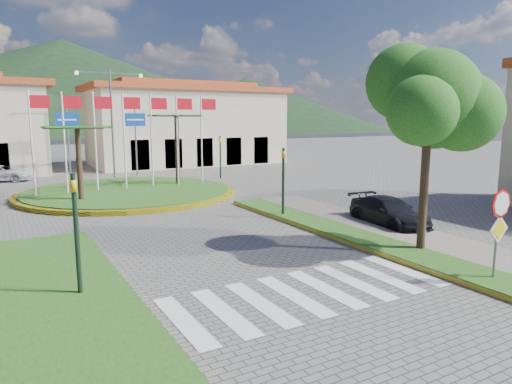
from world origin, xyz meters
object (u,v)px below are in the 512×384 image
car_side_right (389,212)px  white_van (1,173)px  deciduous_tree (429,98)px  stop_sign (499,220)px  car_dark_b (169,161)px  roundabout_island (129,191)px

car_side_right → white_van: bearing=127.3°
deciduous_tree → white_van: deciduous_tree is taller
stop_sign → deciduous_tree: deciduous_tree is taller
deciduous_tree → white_van: (-12.01, 27.25, -4.60)m
stop_sign → car_dark_b: (2.23, 33.28, -1.17)m
roundabout_island → stop_sign: roundabout_island is taller
stop_sign → deciduous_tree: (0.60, 3.04, 3.38)m
stop_sign → car_side_right: size_ratio=0.64×
deciduous_tree → car_side_right: (2.00, 3.39, -4.58)m
deciduous_tree → car_side_right: 6.04m
stop_sign → car_dark_b: bearing=86.2°
white_van → car_dark_b: (13.64, 2.99, 0.05)m
car_dark_b → car_side_right: (0.37, -26.85, -0.02)m
white_van → car_side_right: bearing=-130.7°
roundabout_island → deciduous_tree: size_ratio=1.87×
roundabout_island → car_dark_b: size_ratio=3.35×
white_van → car_dark_b: 13.96m
stop_sign → car_side_right: 7.04m
white_van → car_side_right: size_ratio=1.01×
car_side_right → stop_sign: bearing=-105.1°
car_dark_b → car_side_right: bearing=-167.7°
white_van → car_side_right: 27.66m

